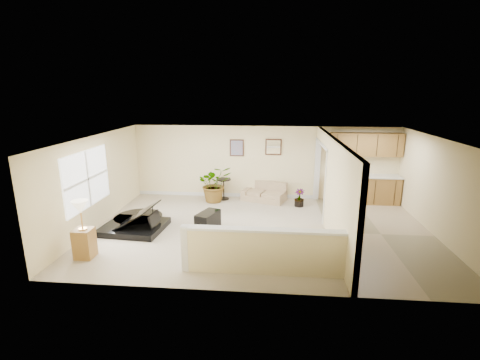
# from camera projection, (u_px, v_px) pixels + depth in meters

# --- Properties ---
(floor) EXTENTS (9.00, 9.00, 0.00)m
(floor) POSITION_uv_depth(u_px,v_px,m) (261.00, 230.00, 9.38)
(floor) COLOR #B7A98E
(floor) RESTS_ON ground
(back_wall) EXTENTS (9.00, 0.04, 2.50)m
(back_wall) POSITION_uv_depth(u_px,v_px,m) (264.00, 163.00, 11.96)
(back_wall) COLOR beige
(back_wall) RESTS_ON floor
(front_wall) EXTENTS (9.00, 0.04, 2.50)m
(front_wall) POSITION_uv_depth(u_px,v_px,m) (257.00, 230.00, 6.18)
(front_wall) COLOR beige
(front_wall) RESTS_ON floor
(left_wall) EXTENTS (0.04, 6.00, 2.50)m
(left_wall) POSITION_uv_depth(u_px,v_px,m) (97.00, 182.00, 9.47)
(left_wall) COLOR beige
(left_wall) RESTS_ON floor
(right_wall) EXTENTS (0.04, 6.00, 2.50)m
(right_wall) POSITION_uv_depth(u_px,v_px,m) (442.00, 190.00, 8.68)
(right_wall) COLOR beige
(right_wall) RESTS_ON floor
(ceiling) EXTENTS (9.00, 6.00, 0.04)m
(ceiling) POSITION_uv_depth(u_px,v_px,m) (262.00, 138.00, 8.76)
(ceiling) COLOR silver
(ceiling) RESTS_ON back_wall
(kitchen_vinyl) EXTENTS (2.70, 6.00, 0.01)m
(kitchen_vinyl) POSITION_uv_depth(u_px,v_px,m) (381.00, 234.00, 9.11)
(kitchen_vinyl) COLOR #9D896A
(kitchen_vinyl) RESTS_ON floor
(interior_partition) EXTENTS (0.18, 5.99, 2.50)m
(interior_partition) POSITION_uv_depth(u_px,v_px,m) (330.00, 186.00, 9.16)
(interior_partition) COLOR beige
(interior_partition) RESTS_ON floor
(pony_half_wall) EXTENTS (3.42, 0.22, 1.00)m
(pony_half_wall) POSITION_uv_depth(u_px,v_px,m) (261.00, 251.00, 7.03)
(pony_half_wall) COLOR beige
(pony_half_wall) RESTS_ON floor
(left_window) EXTENTS (0.05, 2.15, 1.45)m
(left_window) POSITION_uv_depth(u_px,v_px,m) (87.00, 179.00, 8.93)
(left_window) COLOR white
(left_window) RESTS_ON left_wall
(wall_art_left) EXTENTS (0.48, 0.04, 0.58)m
(wall_art_left) POSITION_uv_depth(u_px,v_px,m) (237.00, 148.00, 11.89)
(wall_art_left) COLOR #3D2116
(wall_art_left) RESTS_ON back_wall
(wall_mirror) EXTENTS (0.55, 0.04, 0.55)m
(wall_mirror) POSITION_uv_depth(u_px,v_px,m) (273.00, 147.00, 11.77)
(wall_mirror) COLOR #3D2116
(wall_mirror) RESTS_ON back_wall
(kitchen_cabinets) EXTENTS (2.36, 0.65, 2.33)m
(kitchen_cabinets) POSITION_uv_depth(u_px,v_px,m) (360.00, 177.00, 11.52)
(kitchen_cabinets) COLOR olive
(kitchen_cabinets) RESTS_ON floor
(piano) EXTENTS (1.94, 2.02, 1.50)m
(piano) POSITION_uv_depth(u_px,v_px,m) (133.00, 206.00, 9.39)
(piano) COLOR black
(piano) RESTS_ON floor
(piano_bench) EXTENTS (0.63, 0.85, 0.51)m
(piano_bench) POSITION_uv_depth(u_px,v_px,m) (208.00, 221.00, 9.32)
(piano_bench) COLOR black
(piano_bench) RESTS_ON floor
(loveseat) EXTENTS (1.68, 1.26, 0.81)m
(loveseat) POSITION_uv_depth(u_px,v_px,m) (264.00, 191.00, 11.90)
(loveseat) COLOR tan
(loveseat) RESTS_ON floor
(accent_table) EXTENTS (0.50, 0.50, 0.72)m
(accent_table) POSITION_uv_depth(u_px,v_px,m) (224.00, 186.00, 11.94)
(accent_table) COLOR black
(accent_table) RESTS_ON floor
(palm_plant) EXTENTS (1.41, 1.33, 1.24)m
(palm_plant) POSITION_uv_depth(u_px,v_px,m) (215.00, 184.00, 11.67)
(palm_plant) COLOR black
(palm_plant) RESTS_ON floor
(small_plant) EXTENTS (0.42, 0.42, 0.58)m
(small_plant) POSITION_uv_depth(u_px,v_px,m) (299.00, 199.00, 11.26)
(small_plant) COLOR black
(small_plant) RESTS_ON floor
(lamp_stand) EXTENTS (0.40, 0.40, 1.34)m
(lamp_stand) POSITION_uv_depth(u_px,v_px,m) (83.00, 234.00, 7.73)
(lamp_stand) COLOR olive
(lamp_stand) RESTS_ON floor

